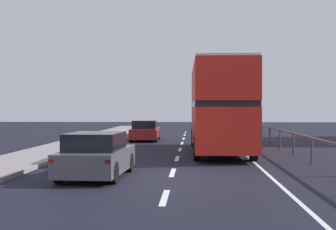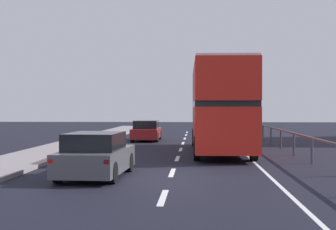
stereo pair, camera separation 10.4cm
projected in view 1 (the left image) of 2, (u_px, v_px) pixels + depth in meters
ground_plane at (171, 178)px, 15.63m from camera, size 73.30×120.00×0.10m
lane_paint_markings at (218, 152)px, 24.04m from camera, size 3.27×46.00×0.01m
bridge_side_railing at (286, 135)px, 24.34m from camera, size 0.10×42.00×1.04m
double_decker_bus_red at (219, 106)px, 23.97m from camera, size 2.75×10.71×4.28m
hatchback_car_near at (97, 156)px, 15.39m from camera, size 1.95×4.13×1.41m
sedan_car_ahead at (145, 131)px, 32.62m from camera, size 1.80×4.46×1.35m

